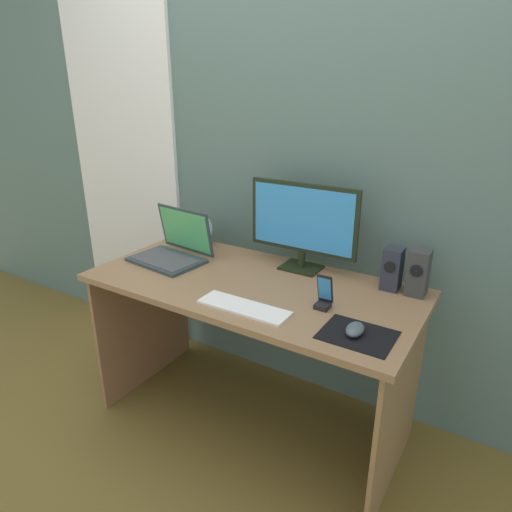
{
  "coord_description": "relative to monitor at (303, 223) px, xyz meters",
  "views": [
    {
      "loc": [
        0.96,
        -1.52,
        1.57
      ],
      "look_at": [
        0.03,
        -0.02,
        0.89
      ],
      "focal_mm": 31.62,
      "sensor_mm": 36.0,
      "label": 1
    }
  ],
  "objects": [
    {
      "name": "fishbowl",
      "position": [
        -0.63,
        0.0,
        -0.14
      ],
      "size": [
        0.18,
        0.18,
        0.18
      ],
      "primitive_type": "sphere",
      "color": "silver",
      "rests_on": "desk"
    },
    {
      "name": "speaker_right",
      "position": [
        0.52,
        0.01,
        -0.13
      ],
      "size": [
        0.08,
        0.09,
        0.19
      ],
      "color": "#333635",
      "rests_on": "desk"
    },
    {
      "name": "wall_back",
      "position": [
        -0.11,
        0.19,
        0.28
      ],
      "size": [
        6.0,
        0.04,
        2.5
      ],
      "primitive_type": "cube",
      "color": "slate",
      "rests_on": "ground_plane"
    },
    {
      "name": "mousepad",
      "position": [
        0.43,
        -0.43,
        -0.22
      ],
      "size": [
        0.25,
        0.2,
        0.0
      ],
      "primitive_type": "cube",
      "color": "black",
      "rests_on": "desk"
    },
    {
      "name": "mouse",
      "position": [
        0.42,
        -0.43,
        -0.2
      ],
      "size": [
        0.07,
        0.1,
        0.04
      ],
      "primitive_type": "ellipsoid",
      "rotation": [
        0.0,
        0.0,
        0.05
      ],
      "color": "#46525A",
      "rests_on": "mousepad"
    },
    {
      "name": "door_left",
      "position": [
        -1.29,
        0.16,
        0.04
      ],
      "size": [
        0.82,
        0.02,
        2.02
      ],
      "primitive_type": "cube",
      "color": "white",
      "rests_on": "ground_plane"
    },
    {
      "name": "monitor",
      "position": [
        0.0,
        0.0,
        0.0
      ],
      "size": [
        0.52,
        0.14,
        0.41
      ],
      "color": "black",
      "rests_on": "desk"
    },
    {
      "name": "ground_plane",
      "position": [
        -0.11,
        -0.25,
        -0.97
      ],
      "size": [
        8.0,
        8.0,
        0.0
      ],
      "primitive_type": "plane",
      "color": "brown"
    },
    {
      "name": "speaker_near_monitor",
      "position": [
        0.42,
        0.01,
        -0.13
      ],
      "size": [
        0.07,
        0.09,
        0.18
      ],
      "color": "#262B38",
      "rests_on": "desk"
    },
    {
      "name": "keyboard_external",
      "position": [
        -0.01,
        -0.47,
        -0.22
      ],
      "size": [
        0.37,
        0.12,
        0.01
      ],
      "primitive_type": "cube",
      "rotation": [
        0.0,
        0.0,
        0.01
      ],
      "color": "white",
      "rests_on": "desk"
    },
    {
      "name": "laptop",
      "position": [
        -0.59,
        -0.22,
        -0.17
      ],
      "size": [
        0.37,
        0.31,
        0.24
      ],
      "color": "#2C3D41",
      "rests_on": "desk"
    },
    {
      "name": "desk",
      "position": [
        -0.11,
        -0.25,
        -0.38
      ],
      "size": [
        1.45,
        0.7,
        0.75
      ],
      "color": "#926A47",
      "rests_on": "ground_plane"
    },
    {
      "name": "phone_in_dock",
      "position": [
        0.25,
        -0.3,
        -0.18
      ],
      "size": [
        0.06,
        0.06,
        0.14
      ],
      "color": "black",
      "rests_on": "desk"
    }
  ]
}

